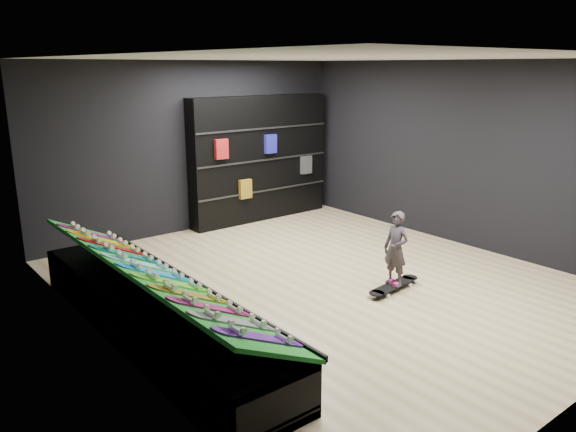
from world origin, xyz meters
TOP-DOWN VIEW (x-y plane):
  - floor at (0.00, 0.00)m, footprint 6.00×7.00m
  - ceiling at (0.00, 0.00)m, footprint 6.00×7.00m
  - wall_back at (0.00, 3.50)m, footprint 6.00×0.02m
  - wall_left at (-3.00, 0.00)m, footprint 0.02×7.00m
  - wall_right at (3.00, 0.00)m, footprint 0.02×7.00m
  - display_rack at (-2.55, 0.00)m, footprint 0.90×4.50m
  - turf_ramp at (-2.50, 0.00)m, footprint 0.92×4.50m
  - back_shelving at (1.30, 3.32)m, footprint 2.96×0.34m
  - floor_skateboard at (0.53, -0.78)m, footprint 1.00×0.34m
  - child at (0.53, -0.78)m, footprint 0.17×0.23m
  - display_board_0 at (-2.49, -1.90)m, footprint 0.93×0.22m
  - display_board_1 at (-2.49, -1.52)m, footprint 0.93×0.22m
  - display_board_2 at (-2.49, -1.14)m, footprint 0.93×0.22m
  - display_board_3 at (-2.49, -0.76)m, footprint 0.93×0.22m
  - display_board_4 at (-2.49, -0.38)m, footprint 0.93×0.22m
  - display_board_5 at (-2.49, 0.00)m, footprint 0.93×0.22m
  - display_board_6 at (-2.49, 0.38)m, footprint 0.93×0.22m
  - display_board_7 at (-2.49, 0.76)m, footprint 0.93×0.22m
  - display_board_8 at (-2.49, 1.14)m, footprint 0.93×0.22m
  - display_board_9 at (-2.49, 1.52)m, footprint 0.93×0.22m
  - display_board_10 at (-2.49, 1.90)m, footprint 0.93×0.22m

SIDE VIEW (x-z plane):
  - floor at x=0.00m, z-range -0.01..0.01m
  - floor_skateboard at x=0.53m, z-range 0.00..0.09m
  - display_rack at x=-2.55m, z-range 0.00..0.50m
  - child at x=0.53m, z-range 0.09..0.69m
  - turf_ramp at x=-2.50m, z-range 0.48..0.94m
  - display_board_0 at x=-2.49m, z-range 0.49..0.99m
  - display_board_1 at x=-2.49m, z-range 0.49..0.99m
  - display_board_2 at x=-2.49m, z-range 0.49..0.99m
  - display_board_3 at x=-2.49m, z-range 0.49..0.99m
  - display_board_4 at x=-2.49m, z-range 0.49..0.99m
  - display_board_5 at x=-2.49m, z-range 0.49..0.99m
  - display_board_6 at x=-2.49m, z-range 0.49..0.99m
  - display_board_7 at x=-2.49m, z-range 0.49..0.99m
  - display_board_8 at x=-2.49m, z-range 0.49..0.99m
  - display_board_9 at x=-2.49m, z-range 0.49..0.99m
  - display_board_10 at x=-2.49m, z-range 0.49..0.99m
  - back_shelving at x=1.30m, z-range 0.00..2.37m
  - wall_back at x=0.00m, z-range 0.00..3.00m
  - wall_left at x=-3.00m, z-range 0.00..3.00m
  - wall_right at x=3.00m, z-range 0.00..3.00m
  - ceiling at x=0.00m, z-range 3.00..3.00m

